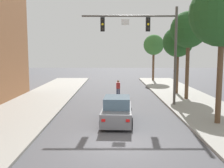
# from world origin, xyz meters

# --- Properties ---
(ground_plane) EXTENTS (120.00, 120.00, 0.00)m
(ground_plane) POSITION_xyz_m (0.00, 0.00, 0.00)
(ground_plane) COLOR #4C4C51
(traffic_signal_mast) EXTENTS (7.29, 0.38, 7.50)m
(traffic_signal_mast) POSITION_xyz_m (2.51, 8.60, 5.38)
(traffic_signal_mast) COLOR #514C47
(traffic_signal_mast) RESTS_ON sidewalk_right
(car_lead_grey) EXTENTS (2.01, 4.32, 1.60)m
(car_lead_grey) POSITION_xyz_m (0.00, 3.70, 0.72)
(car_lead_grey) COLOR slate
(car_lead_grey) RESTS_ON ground
(pedestrian_crossing_road) EXTENTS (0.36, 0.22, 1.64)m
(pedestrian_crossing_road) POSITION_xyz_m (0.28, 12.56, 0.91)
(pedestrian_crossing_road) COLOR #232847
(pedestrian_crossing_road) RESTS_ON ground
(street_tree_nearest) EXTENTS (3.69, 3.69, 8.05)m
(street_tree_nearest) POSITION_xyz_m (5.83, 3.13, 6.32)
(street_tree_nearest) COLOR brown
(street_tree_nearest) RESTS_ON sidewalk_right
(street_tree_second) EXTENTS (3.12, 3.12, 7.56)m
(street_tree_second) POSITION_xyz_m (6.25, 11.08, 6.10)
(street_tree_second) COLOR brown
(street_tree_second) RESTS_ON sidewalk_right
(street_tree_third) EXTENTS (2.97, 2.97, 6.57)m
(street_tree_third) POSITION_xyz_m (6.16, 14.24, 5.19)
(street_tree_third) COLOR brown
(street_tree_third) RESTS_ON sidewalk_right
(street_tree_farthest) EXTENTS (2.94, 2.94, 6.63)m
(street_tree_farthest) POSITION_xyz_m (5.74, 26.60, 5.26)
(street_tree_farthest) COLOR brown
(street_tree_farthest) RESTS_ON sidewalk_right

